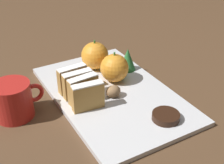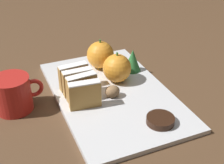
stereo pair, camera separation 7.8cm
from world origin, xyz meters
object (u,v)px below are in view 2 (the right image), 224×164
at_px(orange_far, 100,55).
at_px(coffee_mug, 13,94).
at_px(chocolate_cookie, 160,120).
at_px(walnut, 112,91).
at_px(orange_near, 117,68).

height_order(orange_far, coffee_mug, orange_far).
relative_size(chocolate_cookie, coffee_mug, 0.53).
height_order(orange_far, walnut, orange_far).
height_order(orange_far, chocolate_cookie, orange_far).
distance_m(orange_near, coffee_mug, 0.27).
bearing_deg(orange_near, coffee_mug, -178.31).
xyz_separation_m(walnut, coffee_mug, (-0.23, 0.06, 0.02)).
relative_size(orange_near, orange_far, 0.97).
bearing_deg(orange_near, chocolate_cookie, -85.93).
xyz_separation_m(orange_near, walnut, (-0.04, -0.07, -0.02)).
height_order(walnut, chocolate_cookie, walnut).
distance_m(orange_near, chocolate_cookie, 0.21).
bearing_deg(orange_far, orange_near, -81.99).
xyz_separation_m(orange_near, chocolate_cookie, (0.01, -0.21, -0.03)).
bearing_deg(walnut, orange_far, 79.44).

